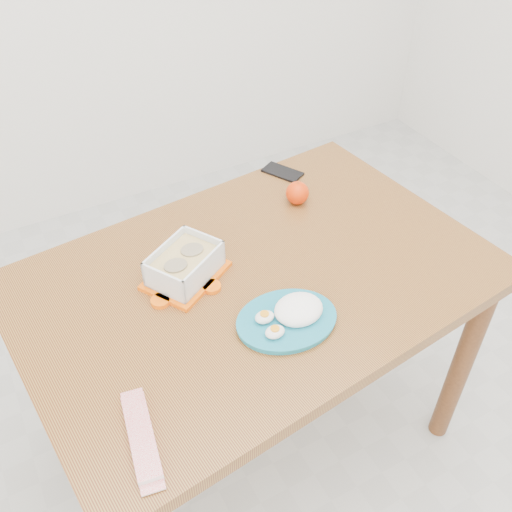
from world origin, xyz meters
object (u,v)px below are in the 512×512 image
food_container (185,265)px  rice_plate (291,315)px  dining_table (256,302)px  smartphone (282,172)px  orange_fruit (297,193)px

food_container → rice_plate: bearing=-89.2°
food_container → dining_table: bearing=-55.1°
dining_table → rice_plate: 0.22m
rice_plate → smartphone: (0.30, 0.54, -0.02)m
food_container → smartphone: size_ratio=1.99×
orange_fruit → rice_plate: 0.47m
dining_table → smartphone: bearing=45.1°
orange_fruit → dining_table: bearing=-139.7°
orange_fruit → smartphone: size_ratio=0.55×
dining_table → food_container: 0.23m
orange_fruit → rice_plate: (-0.26, -0.39, -0.01)m
orange_fruit → food_container: bearing=-161.1°
food_container → smartphone: bearing=2.4°
orange_fruit → smartphone: (0.04, 0.15, -0.03)m
rice_plate → smartphone: size_ratio=2.10×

